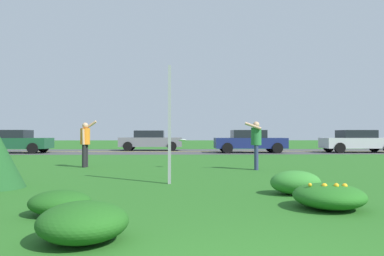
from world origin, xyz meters
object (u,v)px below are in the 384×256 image
Objects in this scene: person_thrower_orange_shirt at (85,140)px; frisbee_white at (182,140)px; sign_post_near_path at (169,124)px; car_gray_center_left at (151,140)px; car_silver_rightmost at (357,141)px; car_dark_green_leftmost at (13,141)px; car_navy_center_right at (250,141)px; person_catcher_green_shirt at (256,141)px.

person_thrower_orange_shirt reaches higher than frisbee_white.
person_thrower_orange_shirt is (-3.15, 4.60, -0.45)m from sign_post_near_path.
car_gray_center_left is 14.05m from car_silver_rightmost.
person_thrower_orange_shirt is 13.93m from car_gray_center_left.
frisbee_white is 15.71m from car_silver_rightmost.
car_dark_green_leftmost is 1.00× the size of car_navy_center_right.
car_dark_green_leftmost is 21.96m from car_silver_rightmost.
car_gray_center_left is 7.48m from car_navy_center_right.
frisbee_white is 0.06× the size of car_navy_center_right.
car_navy_center_right is at bearing 72.65° from sign_post_near_path.
sign_post_near_path is 19.01m from car_silver_rightmost.
car_dark_green_leftmost is at bearing 180.00° from car_silver_rightmost.
car_silver_rightmost is at bearing 0.00° from car_navy_center_right.
sign_post_near_path reaches higher than person_thrower_orange_shirt.
person_catcher_green_shirt is 17.42m from car_dark_green_leftmost.
car_gray_center_left is 1.00× the size of car_navy_center_right.
sign_post_near_path is 0.63× the size of car_gray_center_left.
person_thrower_orange_shirt is 13.00m from car_navy_center_right.
person_thrower_orange_shirt is 12.59m from car_dark_green_leftmost.
person_catcher_green_shirt is 0.36× the size of car_dark_green_leftmost.
person_thrower_orange_shirt is at bearing -55.54° from car_dark_green_leftmost.
person_thrower_orange_shirt reaches higher than car_silver_rightmost.
person_thrower_orange_shirt is 0.37× the size of car_navy_center_right.
sign_post_near_path reaches higher than car_silver_rightmost.
car_silver_rightmost is at bearing 0.00° from car_dark_green_leftmost.
car_navy_center_right and car_silver_rightmost have the same top height.
frisbee_white is at bearing -136.29° from car_silver_rightmost.
car_navy_center_right is at bearing 52.96° from person_thrower_orange_shirt.
car_gray_center_left is at bearing 152.08° from car_navy_center_right.
car_navy_center_right is (4.68, 14.98, -0.67)m from sign_post_near_path.
person_thrower_orange_shirt reaches higher than car_navy_center_right.
person_thrower_orange_shirt is at bearing 172.17° from frisbee_white.
car_navy_center_right is (1.91, 11.54, -0.22)m from person_catcher_green_shirt.
car_silver_rightmost is at bearing 34.97° from person_thrower_orange_shirt.
frisbee_white is at bearing -7.83° from person_thrower_orange_shirt.
frisbee_white is 15.18m from car_dark_green_leftmost.
car_navy_center_right is (6.61, -3.50, 0.00)m from car_gray_center_left.
frisbee_white is at bearing -81.08° from car_gray_center_left.
person_catcher_green_shirt is (5.93, -1.16, 0.00)m from person_thrower_orange_shirt.
car_gray_center_left and car_navy_center_right have the same top height.
person_catcher_green_shirt reaches higher than frisbee_white.
frisbee_white is 11.70m from car_navy_center_right.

